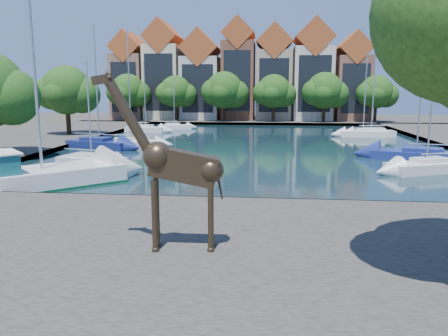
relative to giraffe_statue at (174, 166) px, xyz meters
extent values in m
plane|color=#38332B|center=(1.93, 7.21, -3.32)|extent=(160.00, 160.00, 0.00)
cube|color=black|center=(1.93, 31.21, -3.28)|extent=(38.00, 50.00, 0.08)
cube|color=#48433E|center=(1.93, 0.21, -3.07)|extent=(50.00, 14.00, 0.50)
cube|color=#48433E|center=(1.93, 63.21, -3.07)|extent=(60.00, 16.00, 0.50)
cube|color=#48433E|center=(-23.07, 31.21, -3.07)|extent=(14.00, 52.00, 0.50)
cube|color=#855D48|center=(-21.07, 63.21, 2.68)|extent=(5.39, 9.00, 11.00)
cube|color=#9C491F|center=(-21.07, 63.21, 9.39)|extent=(5.44, 9.18, 5.44)
cube|color=black|center=(-21.07, 58.73, 2.68)|extent=(4.40, 0.05, 8.25)
cube|color=beige|center=(-15.07, 63.21, 3.43)|extent=(5.88, 9.00, 12.50)
cube|color=#9C491F|center=(-15.07, 63.21, 11.00)|extent=(5.94, 9.18, 5.94)
cube|color=black|center=(-15.07, 58.73, 3.43)|extent=(4.80, 0.05, 9.38)
cube|color=beige|center=(-8.57, 63.21, 2.43)|extent=(6.37, 9.00, 10.50)
cube|color=#9C491F|center=(-8.57, 63.21, 9.11)|extent=(6.43, 9.18, 6.43)
cube|color=black|center=(-8.57, 58.73, 2.43)|extent=(5.20, 0.05, 7.88)
cube|color=brown|center=(-2.07, 63.21, 3.68)|extent=(5.39, 9.00, 13.00)
cube|color=#9C491F|center=(-2.07, 63.21, 11.39)|extent=(5.44, 9.18, 5.44)
cube|color=black|center=(-2.07, 58.73, 3.68)|extent=(4.40, 0.05, 9.75)
cube|color=tan|center=(3.93, 63.21, 2.93)|extent=(5.88, 9.00, 11.50)
cube|color=#9C491F|center=(3.93, 63.21, 10.00)|extent=(5.94, 9.18, 5.94)
cube|color=black|center=(3.93, 58.73, 2.93)|extent=(4.80, 0.05, 8.62)
cube|color=beige|center=(10.43, 63.21, 3.18)|extent=(6.37, 9.00, 12.00)
cube|color=#9C491F|center=(10.43, 63.21, 10.61)|extent=(6.43, 9.18, 6.43)
cube|color=black|center=(10.43, 58.73, 3.18)|extent=(5.20, 0.05, 9.00)
cube|color=brown|center=(16.93, 63.21, 2.43)|extent=(5.39, 9.00, 10.50)
cube|color=#9C491F|center=(16.93, 63.21, 8.89)|extent=(5.44, 9.18, 5.44)
cube|color=black|center=(16.93, 58.73, 2.43)|extent=(4.40, 0.05, 7.88)
cylinder|color=#332114|center=(-20.07, 57.71, -1.22)|extent=(0.50, 0.50, 3.20)
sphere|color=#214113|center=(-20.07, 57.71, 2.06)|extent=(5.60, 5.60, 5.60)
sphere|color=#214113|center=(-18.39, 58.01, 1.50)|extent=(4.20, 4.20, 4.20)
sphere|color=#214113|center=(-21.61, 57.31, 1.78)|extent=(3.92, 3.92, 3.92)
cylinder|color=#332114|center=(-12.07, 57.71, -1.22)|extent=(0.50, 0.50, 3.20)
sphere|color=#214113|center=(-12.07, 57.71, 1.94)|extent=(5.20, 5.20, 5.20)
sphere|color=#214113|center=(-10.51, 58.01, 1.42)|extent=(3.90, 3.90, 3.90)
sphere|color=#214113|center=(-13.50, 57.31, 1.68)|extent=(3.64, 3.64, 3.64)
cylinder|color=#332114|center=(-4.07, 57.71, -1.22)|extent=(0.50, 0.50, 3.20)
sphere|color=#214113|center=(-4.07, 57.71, 2.18)|extent=(6.00, 6.00, 6.00)
sphere|color=#214113|center=(-2.27, 58.01, 1.58)|extent=(4.50, 4.50, 4.50)
sphere|color=#214113|center=(-5.72, 57.31, 1.88)|extent=(4.20, 4.20, 4.20)
cylinder|color=#332114|center=(3.93, 57.71, -1.22)|extent=(0.50, 0.50, 3.20)
sphere|color=#214113|center=(3.93, 57.71, 2.00)|extent=(5.40, 5.40, 5.40)
sphere|color=#214113|center=(5.55, 58.01, 1.46)|extent=(4.05, 4.05, 4.05)
sphere|color=#214113|center=(2.44, 57.31, 1.73)|extent=(3.78, 3.78, 3.78)
cylinder|color=#332114|center=(11.93, 57.71, -1.22)|extent=(0.50, 0.50, 3.20)
sphere|color=#214113|center=(11.93, 57.71, 2.12)|extent=(5.80, 5.80, 5.80)
sphere|color=#214113|center=(13.67, 58.01, 1.54)|extent=(4.35, 4.35, 4.35)
sphere|color=#214113|center=(10.33, 57.31, 1.83)|extent=(4.06, 4.06, 4.06)
cylinder|color=#332114|center=(19.93, 57.71, -1.22)|extent=(0.50, 0.50, 3.20)
sphere|color=#214113|center=(19.93, 57.71, 1.94)|extent=(5.20, 5.20, 5.20)
sphere|color=#214113|center=(21.49, 58.01, 1.42)|extent=(3.90, 3.90, 3.90)
sphere|color=#214113|center=(18.50, 57.31, 1.68)|extent=(3.64, 3.64, 3.64)
sphere|color=#214113|center=(-17.27, 19.51, 1.78)|extent=(4.50, 4.50, 4.50)
cylinder|color=#332114|center=(-20.07, 35.21, -1.12)|extent=(0.54, 0.54, 3.40)
sphere|color=#214113|center=(-20.07, 35.21, 2.26)|extent=(5.60, 5.60, 5.60)
sphere|color=#214113|center=(-18.39, 35.51, 1.70)|extent=(4.20, 4.20, 4.20)
sphere|color=#214113|center=(-21.61, 34.81, 1.98)|extent=(3.92, 3.92, 3.92)
cylinder|color=#36291B|center=(-0.62, -0.31, -1.63)|extent=(0.18, 0.18, 2.39)
cylinder|color=#36291B|center=(-0.67, 0.19, -1.63)|extent=(0.18, 0.18, 2.39)
cylinder|color=#36291B|center=(1.19, -0.14, -1.63)|extent=(0.18, 0.18, 2.39)
cylinder|color=#36291B|center=(1.14, 0.36, -1.63)|extent=(0.18, 0.18, 2.39)
cube|color=#36291B|center=(0.32, 0.03, -0.03)|extent=(2.36, 0.85, 1.39)
cylinder|color=#36291B|center=(-1.37, -0.13, 1.52)|extent=(1.55, 0.49, 2.47)
cube|color=#36291B|center=(-2.19, -0.21, 2.73)|extent=(0.68, 0.27, 0.38)
cube|color=silver|center=(-11.07, 9.21, -2.56)|extent=(10.94, 10.72, 1.35)
cylinder|color=#B2B2B7|center=(-10.07, 10.18, 2.98)|extent=(0.17, 0.17, 10.37)
cube|color=silver|center=(-10.07, 17.44, -2.83)|extent=(5.52, 3.11, 0.81)
cube|color=silver|center=(-10.07, 17.44, -2.56)|extent=(2.54, 1.83, 0.45)
cylinder|color=#B2B2B7|center=(-10.07, 17.44, 0.89)|extent=(0.11, 0.11, 6.99)
cube|color=navy|center=(-13.07, 26.69, -2.76)|extent=(6.69, 3.86, 0.96)
cube|color=navy|center=(-13.07, 26.69, -2.44)|extent=(3.09, 2.25, 0.54)
cylinder|color=#B2B2B7|center=(-13.07, 26.69, 2.89)|extent=(0.13, 0.13, 10.76)
cube|color=white|center=(-10.07, 27.16, -2.78)|extent=(5.92, 3.46, 0.92)
cube|color=white|center=(-10.07, 27.16, -2.47)|extent=(2.73, 2.01, 0.51)
cylinder|color=#B2B2B7|center=(-10.07, 27.16, 2.63)|extent=(0.12, 0.12, 10.30)
cube|color=silver|center=(-13.07, 42.95, -2.81)|extent=(5.64, 2.80, 0.87)
cube|color=silver|center=(-13.07, 42.95, -2.52)|extent=(2.56, 1.72, 0.48)
cylinder|color=#B2B2B7|center=(-13.07, 42.95, 1.65)|extent=(0.12, 0.12, 8.44)
cube|color=white|center=(-10.07, 47.08, -2.84)|extent=(4.80, 3.22, 0.80)
cube|color=white|center=(-10.07, 47.08, -2.57)|extent=(2.26, 1.79, 0.45)
cylinder|color=#B2B2B7|center=(-10.07, 47.08, 0.96)|extent=(0.11, 0.11, 7.14)
cube|color=silver|center=(13.93, 17.13, -2.80)|extent=(6.02, 4.16, 0.89)
cube|color=silver|center=(13.93, 17.13, -2.50)|extent=(2.85, 2.30, 0.49)
cylinder|color=#B2B2B7|center=(13.93, 17.13, 1.89)|extent=(0.12, 0.12, 8.88)
cube|color=navy|center=(15.05, 22.71, -2.79)|extent=(7.37, 4.47, 0.90)
cube|color=navy|center=(15.05, 22.71, -2.49)|extent=(3.42, 2.56, 0.50)
cylinder|color=#B2B2B7|center=(15.05, 22.71, 3.01)|extent=(0.12, 0.12, 11.10)
cube|color=silver|center=(15.38, 39.98, -2.77)|extent=(5.50, 2.25, 0.95)
cube|color=silver|center=(15.38, 39.98, -2.45)|extent=(2.44, 1.48, 0.53)
cylinder|color=#B2B2B7|center=(15.38, 39.98, 2.03)|extent=(0.13, 0.13, 9.06)
cube|color=white|center=(14.38, 39.73, -2.78)|extent=(5.33, 1.91, 0.93)
cube|color=white|center=(14.38, 39.73, -2.47)|extent=(2.33, 1.32, 0.52)
cylinder|color=#B2B2B7|center=(14.38, 39.73, 2.03)|extent=(0.12, 0.12, 9.09)
camera|label=1|loc=(2.96, -13.63, 2.45)|focal=35.00mm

